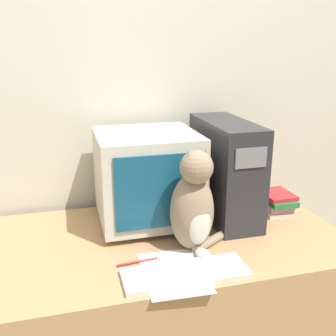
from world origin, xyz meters
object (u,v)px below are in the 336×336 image
at_px(book_stack, 276,202).
at_px(keyboard, 185,273).
at_px(computer_tower, 225,170).
at_px(pen, 137,262).
at_px(crt_monitor, 147,177).
at_px(cat, 194,206).

bearing_deg(book_stack, keyboard, -144.92).
height_order(computer_tower, keyboard, computer_tower).
relative_size(keyboard, book_stack, 2.25).
bearing_deg(keyboard, pen, 139.12).
bearing_deg(keyboard, crt_monitor, 93.64).
bearing_deg(pen, keyboard, -40.88).
bearing_deg(crt_monitor, keyboard, -86.36).
distance_m(computer_tower, cat, 0.36).
height_order(crt_monitor, keyboard, crt_monitor).
relative_size(crt_monitor, keyboard, 0.97).
bearing_deg(computer_tower, pen, -146.24).
bearing_deg(cat, crt_monitor, 102.26).
bearing_deg(book_stack, cat, -154.58).
bearing_deg(crt_monitor, book_stack, -5.10).
height_order(crt_monitor, computer_tower, computer_tower).
distance_m(keyboard, pen, 0.19).
height_order(computer_tower, cat, computer_tower).
bearing_deg(crt_monitor, cat, -68.26).
xyz_separation_m(cat, pen, (-0.23, -0.05, -0.17)).
bearing_deg(cat, computer_tower, 38.51).
xyz_separation_m(crt_monitor, book_stack, (0.61, -0.05, -0.16)).
xyz_separation_m(crt_monitor, keyboard, (0.03, -0.46, -0.20)).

